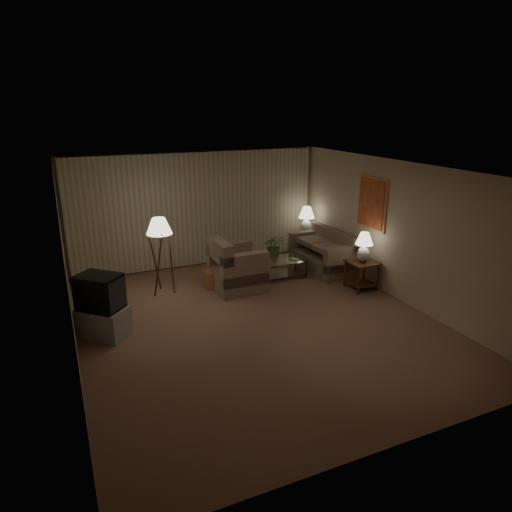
{
  "coord_description": "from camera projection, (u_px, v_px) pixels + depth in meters",
  "views": [
    {
      "loc": [
        -2.99,
        -6.74,
        3.68
      ],
      "look_at": [
        0.25,
        0.6,
        1.02
      ],
      "focal_mm": 32.0,
      "sensor_mm": 36.0,
      "label": 1
    }
  ],
  "objects": [
    {
      "name": "armchair",
      "position": [
        237.0,
        269.0,
        9.51
      ],
      "size": [
        1.08,
        1.03,
        0.88
      ],
      "rotation": [
        0.0,
        0.0,
        1.59
      ],
      "color": "gray",
      "rests_on": "ground"
    },
    {
      "name": "room_shell",
      "position": [
        227.0,
        209.0,
        8.92
      ],
      "size": [
        6.04,
        7.02,
        2.72
      ],
      "color": "#BCAC90",
      "rests_on": "ground"
    },
    {
      "name": "sofa",
      "position": [
        322.0,
        254.0,
        10.64
      ],
      "size": [
        1.74,
        0.98,
        0.74
      ],
      "rotation": [
        0.0,
        0.0,
        -1.53
      ],
      "color": "gray",
      "rests_on": "ground"
    },
    {
      "name": "table_lamp_far",
      "position": [
        307.0,
        218.0,
        11.37
      ],
      "size": [
        0.4,
        0.4,
        0.69
      ],
      "color": "white",
      "rests_on": "side_table_far"
    },
    {
      "name": "ground",
      "position": [
        257.0,
        322.0,
        8.15
      ],
      "size": [
        7.0,
        7.0,
        0.0
      ],
      "primitive_type": "plane",
      "color": "brown",
      "rests_on": "ground"
    },
    {
      "name": "book",
      "position": [
        292.0,
        260.0,
        10.11
      ],
      "size": [
        0.22,
        0.25,
        0.02
      ],
      "primitive_type": "imported",
      "rotation": [
        0.0,
        0.0,
        0.46
      ],
      "color": "olive",
      "rests_on": "coffee_table"
    },
    {
      "name": "side_table_far",
      "position": [
        306.0,
        242.0,
        11.56
      ],
      "size": [
        0.44,
        0.37,
        0.6
      ],
      "color": "#331B0E",
      "rests_on": "ground"
    },
    {
      "name": "vase",
      "position": [
        274.0,
        258.0,
        10.02
      ],
      "size": [
        0.15,
        0.15,
        0.15
      ],
      "primitive_type": "imported",
      "rotation": [
        0.0,
        0.0,
        0.09
      ],
      "color": "white",
      "rests_on": "coffee_table"
    },
    {
      "name": "table_lamp_near",
      "position": [
        364.0,
        244.0,
        9.33
      ],
      "size": [
        0.36,
        0.36,
        0.63
      ],
      "color": "white",
      "rests_on": "side_table_near"
    },
    {
      "name": "coffee_table",
      "position": [
        280.0,
        266.0,
        10.14
      ],
      "size": [
        1.21,
        0.66,
        0.41
      ],
      "color": "silver",
      "rests_on": "ground"
    },
    {
      "name": "floor_lamp",
      "position": [
        161.0,
        254.0,
        9.16
      ],
      "size": [
        0.51,
        0.51,
        1.58
      ],
      "color": "#331B0E",
      "rests_on": "ground"
    },
    {
      "name": "flowers",
      "position": [
        274.0,
        244.0,
        9.92
      ],
      "size": [
        0.55,
        0.51,
        0.5
      ],
      "primitive_type": "imported",
      "rotation": [
        0.0,
        0.0,
        -0.31
      ],
      "color": "#467835",
      "rests_on": "vase"
    },
    {
      "name": "ottoman",
      "position": [
        216.0,
        278.0,
        9.7
      ],
      "size": [
        0.74,
        0.74,
        0.38
      ],
      "primitive_type": "cylinder",
      "rotation": [
        0.0,
        0.0,
        0.38
      ],
      "color": "#9B5634",
      "rests_on": "ground"
    },
    {
      "name": "side_table_near",
      "position": [
        362.0,
        270.0,
        9.51
      ],
      "size": [
        0.58,
        0.58,
        0.6
      ],
      "color": "#331B0E",
      "rests_on": "ground"
    },
    {
      "name": "tv_cabinet",
      "position": [
        103.0,
        322.0,
        7.59
      ],
      "size": [
        1.3,
        1.3,
        0.5
      ],
      "primitive_type": "cube",
      "rotation": [
        0.0,
        0.0,
        -0.75
      ],
      "color": "#ABACAE",
      "rests_on": "ground"
    },
    {
      "name": "crt_tv",
      "position": [
        99.0,
        292.0,
        7.41
      ],
      "size": [
        1.17,
        1.17,
        0.59
      ],
      "primitive_type": "cube",
      "rotation": [
        0.0,
        0.0,
        -0.75
      ],
      "color": "black",
      "rests_on": "tv_cabinet"
    }
  ]
}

